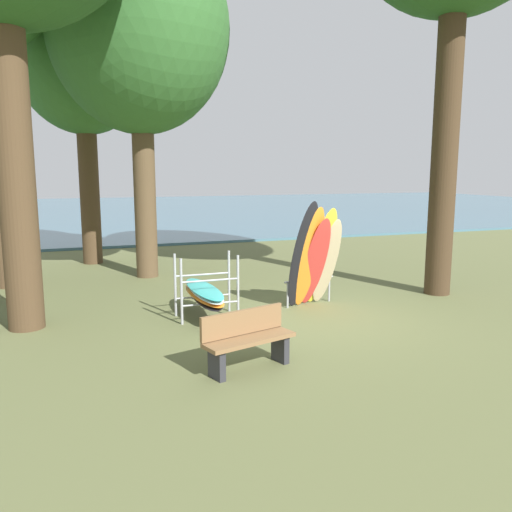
% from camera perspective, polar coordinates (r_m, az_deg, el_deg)
% --- Properties ---
extents(ground_plane, '(80.00, 80.00, 0.00)m').
position_cam_1_polar(ground_plane, '(10.18, 5.31, -6.90)').
color(ground_plane, '#60663D').
extents(lake_water, '(80.00, 36.00, 0.10)m').
position_cam_1_polar(lake_water, '(37.94, -13.42, 4.88)').
color(lake_water, '#477084').
rests_on(lake_water, ground).
extents(tree_mid_behind, '(4.58, 4.58, 9.04)m').
position_cam_1_polar(tree_mid_behind, '(14.59, -12.70, 23.02)').
color(tree_mid_behind, brown).
rests_on(tree_mid_behind, ground).
extents(tree_far_right_back, '(4.00, 4.00, 8.50)m').
position_cam_1_polar(tree_far_right_back, '(17.03, -18.50, 19.99)').
color(tree_far_right_back, '#4C3823').
rests_on(tree_far_right_back, ground).
extents(leaning_board_pile, '(1.30, 1.01, 2.27)m').
position_cam_1_polar(leaning_board_pile, '(10.80, 6.46, -0.36)').
color(leaning_board_pile, black).
rests_on(leaning_board_pile, ground).
extents(board_storage_rack, '(1.15, 2.13, 1.25)m').
position_cam_1_polar(board_storage_rack, '(10.16, -5.64, -4.05)').
color(board_storage_rack, '#9EA0A5').
rests_on(board_storage_rack, ground).
extents(park_bench, '(1.46, 0.79, 0.85)m').
position_cam_1_polar(park_bench, '(7.57, -0.96, -9.04)').
color(park_bench, '#2D2D33').
rests_on(park_bench, ground).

